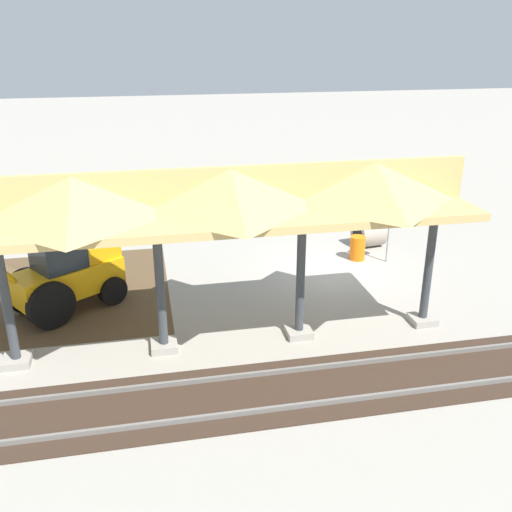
% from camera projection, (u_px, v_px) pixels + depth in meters
% --- Properties ---
extents(ground_plane, '(120.00, 120.00, 0.00)m').
position_uv_depth(ground_plane, '(332.00, 269.00, 20.46)').
color(ground_plane, '#9E998E').
extents(dirt_work_zone, '(8.30, 7.00, 0.01)m').
position_uv_depth(dirt_work_zone, '(39.00, 294.00, 18.48)').
color(dirt_work_zone, brown).
rests_on(dirt_work_zone, ground).
extents(platform_canopy, '(12.43, 3.20, 4.90)m').
position_uv_depth(platform_canopy, '(231.00, 196.00, 14.13)').
color(platform_canopy, '#9E998E').
rests_on(platform_canopy, ground).
extents(rail_tracks, '(60.00, 2.58, 0.15)m').
position_uv_depth(rail_tracks, '(421.00, 374.00, 14.17)').
color(rail_tracks, slate).
rests_on(rail_tracks, ground).
extents(stop_sign, '(0.75, 0.16, 2.13)m').
position_uv_depth(stop_sign, '(390.00, 222.00, 20.55)').
color(stop_sign, gray).
rests_on(stop_sign, ground).
extents(backhoe, '(5.02, 4.00, 2.82)m').
position_uv_depth(backhoe, '(62.00, 272.00, 17.00)').
color(backhoe, orange).
rests_on(backhoe, ground).
extents(dirt_mound, '(4.70, 4.70, 1.29)m').
position_uv_depth(dirt_mound, '(9.00, 282.00, 19.39)').
color(dirt_mound, brown).
rests_on(dirt_mound, ground).
extents(concrete_pipe, '(1.20, 1.25, 1.10)m').
position_uv_depth(concrete_pipe, '(369.00, 233.00, 22.46)').
color(concrete_pipe, '#9E9384').
rests_on(concrete_pipe, ground).
extents(traffic_barrel, '(0.56, 0.56, 0.90)m').
position_uv_depth(traffic_barrel, '(357.00, 248.00, 21.16)').
color(traffic_barrel, orange).
rests_on(traffic_barrel, ground).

